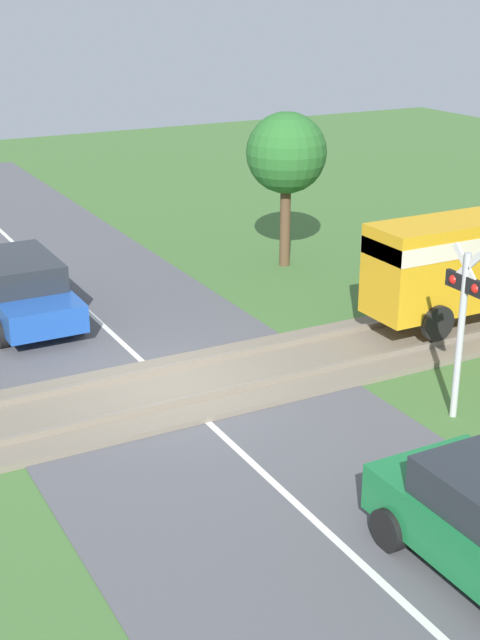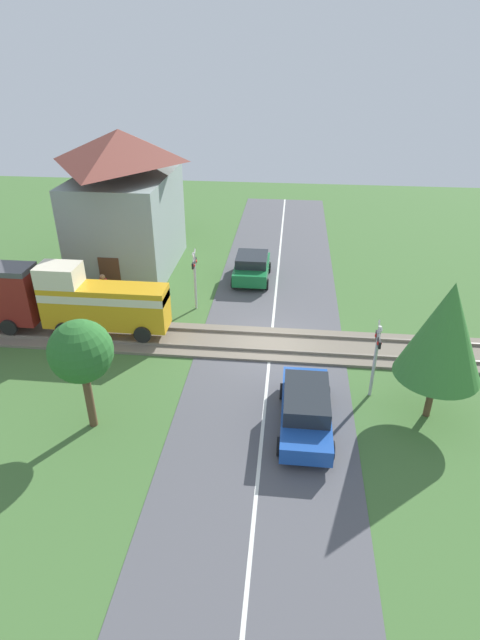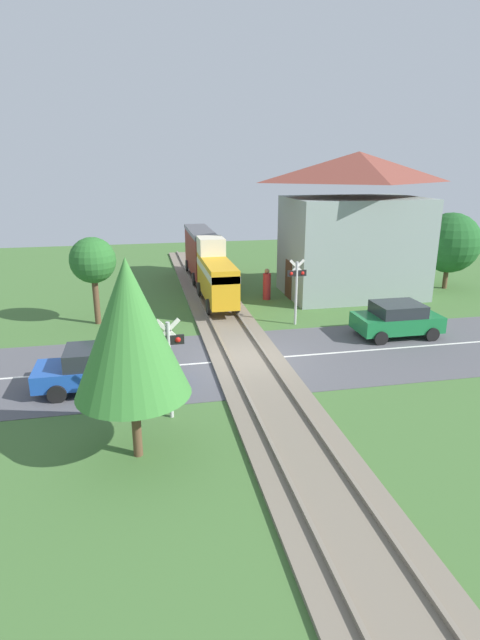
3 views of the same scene
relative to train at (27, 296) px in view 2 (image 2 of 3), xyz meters
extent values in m
plane|color=#426B33|center=(0.00, -10.91, -1.86)|extent=(60.00, 60.00, 0.00)
cube|color=#515156|center=(0.00, -10.91, -1.85)|extent=(48.00, 6.40, 0.02)
cube|color=silver|center=(0.00, -10.91, -1.84)|extent=(48.00, 0.12, 0.00)
cube|color=#756B5B|center=(0.00, -10.91, -1.80)|extent=(2.80, 48.00, 0.12)
cube|color=slate|center=(-0.72, -10.91, -1.68)|extent=(0.10, 48.00, 0.12)
cube|color=slate|center=(0.72, -10.91, -1.68)|extent=(0.10, 48.00, 0.12)
cube|color=gold|center=(0.00, -3.58, -0.29)|extent=(1.35, 5.54, 1.90)
cube|color=beige|center=(0.00, -3.58, 0.23)|extent=(1.37, 5.54, 0.36)
cube|color=beige|center=(0.00, -1.69, 1.11)|extent=(1.35, 1.77, 0.90)
cylinder|color=black|center=(-0.72, -5.35, -1.24)|extent=(0.14, 0.76, 0.76)
cylinder|color=black|center=(0.72, -5.35, -1.24)|extent=(0.14, 0.76, 0.76)
cylinder|color=black|center=(-0.72, -1.80, -1.24)|extent=(0.14, 0.76, 0.76)
cylinder|color=black|center=(0.72, -1.80, -1.24)|extent=(0.14, 0.76, 0.76)
cylinder|color=black|center=(-0.72, 0.75, -1.24)|extent=(0.14, 0.76, 0.76)
cylinder|color=black|center=(0.72, 0.75, -1.24)|extent=(0.14, 0.76, 0.76)
cube|color=#1E4CA8|center=(-5.18, -12.35, -1.27)|extent=(4.51, 1.66, 0.59)
cube|color=#23282D|center=(-5.18, -12.35, -0.68)|extent=(2.48, 1.52, 0.58)
cylinder|color=black|center=(-3.71, -11.52, -1.56)|extent=(0.60, 0.18, 0.60)
cylinder|color=black|center=(-3.71, -13.18, -1.56)|extent=(0.60, 0.18, 0.60)
cylinder|color=black|center=(-6.64, -11.52, -1.56)|extent=(0.60, 0.18, 0.60)
cylinder|color=black|center=(-6.64, -13.18, -1.56)|extent=(0.60, 0.18, 0.60)
cube|color=#197038|center=(6.98, -9.47, -1.22)|extent=(3.63, 1.85, 0.68)
cube|color=#23282D|center=(6.98, -9.47, -0.63)|extent=(2.00, 1.70, 0.52)
cylinder|color=black|center=(5.80, -10.39, -1.56)|extent=(0.60, 0.18, 0.60)
cylinder|color=black|center=(5.80, -8.55, -1.56)|extent=(0.60, 0.18, 0.60)
cylinder|color=black|center=(8.16, -10.39, -1.56)|extent=(0.60, 0.18, 0.60)
cylinder|color=black|center=(8.16, -8.55, -1.56)|extent=(0.60, 0.18, 0.60)
cylinder|color=#B7B7B7|center=(-3.17, -14.83, -0.37)|extent=(0.12, 0.12, 2.98)
cube|color=black|center=(-3.17, -14.83, 0.58)|extent=(0.90, 0.08, 0.28)
sphere|color=red|center=(-3.44, -14.83, 0.58)|extent=(0.18, 0.18, 0.18)
sphere|color=red|center=(-2.90, -14.83, 0.58)|extent=(0.18, 0.18, 0.18)
cube|color=silver|center=(-3.17, -14.83, 0.87)|extent=(0.72, 0.04, 0.72)
cube|color=silver|center=(-3.17, -14.83, 0.87)|extent=(0.72, 0.04, 0.72)
cylinder|color=#B7B7B7|center=(3.17, -6.99, -0.37)|extent=(0.12, 0.12, 2.98)
cube|color=black|center=(3.17, -6.99, 0.58)|extent=(0.90, 0.08, 0.28)
sphere|color=red|center=(3.44, -6.99, 0.58)|extent=(0.18, 0.18, 0.18)
sphere|color=red|center=(2.90, -6.99, 0.58)|extent=(0.18, 0.18, 0.18)
cube|color=silver|center=(3.17, -6.99, 0.87)|extent=(0.72, 0.04, 0.72)
cube|color=silver|center=(3.17, -6.99, 0.87)|extent=(0.72, 0.04, 0.72)
cube|color=gray|center=(7.96, -2.28, 0.86)|extent=(7.39, 4.99, 5.45)
pyramid|color=brown|center=(7.96, -2.28, 5.17)|extent=(7.98, 5.39, 1.58)
cube|color=#472D1E|center=(4.24, -2.28, -0.81)|extent=(0.06, 1.10, 2.10)
cylinder|color=#B2282D|center=(2.98, -2.37, -1.13)|extent=(0.43, 0.43, 1.46)
sphere|color=#936B4C|center=(2.98, -2.37, -0.27)|extent=(0.27, 0.27, 0.27)
cylinder|color=brown|center=(14.15, -2.06, -1.23)|extent=(0.28, 0.28, 1.26)
sphere|color=#1E5623|center=(14.15, -2.06, 0.89)|extent=(3.51, 3.51, 3.51)
cylinder|color=brown|center=(-5.91, -5.02, -0.79)|extent=(0.28, 0.28, 2.14)
sphere|color=#286628|center=(-5.91, -5.02, 1.17)|extent=(2.09, 2.09, 2.09)
cylinder|color=brown|center=(-4.17, -16.70, -0.98)|extent=(0.24, 0.24, 1.76)
cone|color=#387A33|center=(-4.17, -16.70, 1.63)|extent=(2.87, 2.87, 3.45)
camera|label=1|loc=(13.77, -16.90, 5.26)|focal=50.00mm
camera|label=2|loc=(-18.82, -11.53, 9.75)|focal=28.00mm
camera|label=3|loc=(-3.84, -28.32, 5.42)|focal=28.00mm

